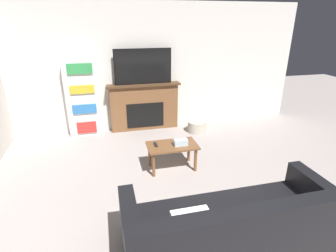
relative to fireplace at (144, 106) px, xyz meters
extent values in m
cube|color=silver|center=(0.19, 0.14, 0.82)|extent=(6.88, 0.06, 2.70)
cube|color=brown|center=(0.00, 0.00, -0.02)|extent=(1.49, 0.22, 1.00)
cube|color=black|center=(0.00, -0.11, -0.17)|extent=(0.82, 0.01, 0.55)
cube|color=#4C331E|center=(0.00, -0.02, 0.50)|extent=(1.59, 0.28, 0.04)
cube|color=black|center=(0.00, -0.02, 0.89)|extent=(1.22, 0.03, 0.74)
cube|color=black|center=(0.00, -0.03, 0.89)|extent=(1.18, 0.01, 0.71)
cube|color=black|center=(0.34, -3.66, -0.32)|extent=(2.26, 0.99, 0.41)
cube|color=black|center=(0.34, -4.07, 0.13)|extent=(2.26, 0.16, 0.49)
cube|color=black|center=(-0.71, -3.66, -0.19)|extent=(0.16, 0.99, 0.68)
cube|color=black|center=(1.39, -3.66, -0.19)|extent=(0.16, 0.99, 0.68)
cube|color=silver|center=(-0.17, -3.76, 0.02)|extent=(0.36, 0.14, 0.28)
cube|color=brown|center=(0.16, -1.86, -0.11)|extent=(0.81, 0.47, 0.03)
cylinder|color=brown|center=(-0.19, -2.03, -0.32)|extent=(0.05, 0.05, 0.40)
cylinder|color=brown|center=(0.51, -2.03, -0.32)|extent=(0.05, 0.05, 0.40)
cylinder|color=brown|center=(-0.19, -1.68, -0.32)|extent=(0.05, 0.05, 0.40)
cylinder|color=brown|center=(0.51, -1.68, -0.32)|extent=(0.05, 0.05, 0.40)
cube|color=silver|center=(0.29, -1.90, -0.04)|extent=(0.22, 0.12, 0.10)
cube|color=black|center=(-0.11, -1.81, -0.08)|extent=(0.04, 0.15, 0.02)
cube|color=white|center=(-1.27, -0.02, 0.30)|extent=(0.70, 0.26, 1.65)
cube|color=red|center=(-1.27, -0.16, -0.32)|extent=(0.39, 0.03, 0.24)
cube|color=#2D70B7|center=(-1.27, -0.16, 0.09)|extent=(0.48, 0.03, 0.19)
cube|color=gold|center=(-1.27, -0.16, 0.51)|extent=(0.48, 0.03, 0.17)
cube|color=green|center=(-1.27, -0.16, 0.92)|extent=(0.48, 0.03, 0.20)
cylinder|color=#BCB29E|center=(1.09, -0.48, -0.40)|extent=(0.40, 0.40, 0.24)
camera|label=1|loc=(-0.83, -5.57, 1.78)|focal=28.00mm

